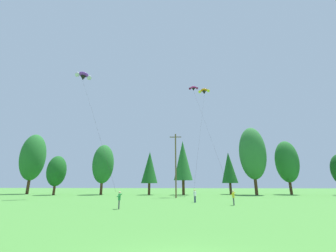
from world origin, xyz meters
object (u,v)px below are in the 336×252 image
at_px(kite_flyer_mid, 195,195).
at_px(parafoil_kite_far_magenta, 194,89).
at_px(kite_flyer_far, 233,196).
at_px(parafoil_kite_mid_orange, 204,91).
at_px(utility_pole, 176,163).
at_px(parafoil_kite_high_purple, 83,76).
at_px(kite_flyer_near, 119,198).

height_order(kite_flyer_mid, parafoil_kite_far_magenta, parafoil_kite_far_magenta).
distance_m(kite_flyer_far, parafoil_kite_mid_orange, 32.27).
height_order(utility_pole, parafoil_kite_far_magenta, parafoil_kite_far_magenta).
relative_size(parafoil_kite_high_purple, parafoil_kite_mid_orange, 0.94).
bearing_deg(utility_pole, parafoil_kite_far_magenta, 53.63).
distance_m(kite_flyer_mid, parafoil_kite_far_magenta, 27.19).
bearing_deg(kite_flyer_far, kite_flyer_near, -159.34).
height_order(kite_flyer_mid, parafoil_kite_high_purple, parafoil_kite_high_purple).
bearing_deg(parafoil_kite_mid_orange, kite_flyer_far, -89.40).
xyz_separation_m(utility_pole, kite_flyer_far, (7.13, -12.87, -5.09)).
xyz_separation_m(kite_flyer_near, parafoil_kite_high_purple, (-13.36, 15.42, 22.47)).
relative_size(utility_pole, parafoil_kite_far_magenta, 0.51).
xyz_separation_m(kite_flyer_mid, kite_flyer_far, (4.31, -3.43, 0.01)).
bearing_deg(utility_pole, kite_flyer_mid, -73.37).
height_order(kite_flyer_near, kite_flyer_far, same).
bearing_deg(kite_flyer_far, parafoil_kite_high_purple, 157.18).
height_order(utility_pole, kite_flyer_near, utility_pole).
bearing_deg(parafoil_kite_far_magenta, kite_flyer_near, -111.85).
bearing_deg(utility_pole, kite_flyer_near, -106.40).
bearing_deg(kite_flyer_near, parafoil_kite_mid_orange, 65.72).
height_order(parafoil_kite_high_purple, parafoil_kite_far_magenta, parafoil_kite_high_purple).
xyz_separation_m(kite_flyer_near, kite_flyer_far, (12.28, 4.63, 0.00)).
bearing_deg(kite_flyer_near, kite_flyer_far, 20.66).
bearing_deg(kite_flyer_near, parafoil_kite_far_magenta, 68.15).
height_order(kite_flyer_far, parafoil_kite_far_magenta, parafoil_kite_far_magenta).
bearing_deg(utility_pole, parafoil_kite_high_purple, -173.60).
bearing_deg(utility_pole, kite_flyer_far, -61.00).
bearing_deg(parafoil_kite_high_purple, parafoil_kite_mid_orange, 23.96).
bearing_deg(parafoil_kite_high_purple, utility_pole, 6.40).
bearing_deg(parafoil_kite_mid_orange, kite_flyer_near, -114.28).
relative_size(utility_pole, kite_flyer_near, 6.88).
relative_size(utility_pole, parafoil_kite_high_purple, 0.51).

